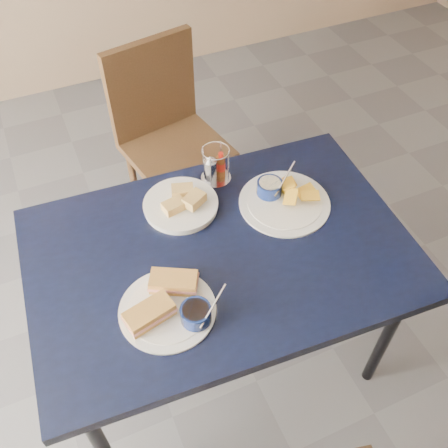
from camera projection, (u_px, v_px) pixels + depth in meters
name	position (u px, v px, depth m)	size (l,w,h in m)	color
ground	(257.00, 381.00, 2.10)	(6.00, 6.00, 0.00)	#4E4E52
dining_table	(221.00, 262.00, 1.66)	(1.27, 0.89, 0.75)	black
chair_far	(169.00, 126.00, 2.38)	(0.52, 0.50, 0.93)	#321F10
sandwich_plate	(170.00, 305.00, 1.44)	(0.31, 0.29, 0.12)	white
plantain_plate	(281.00, 197.00, 1.74)	(0.32, 0.32, 0.12)	white
bread_basket	(181.00, 204.00, 1.72)	(0.25, 0.25, 0.07)	white
condiment_caddy	(214.00, 167.00, 1.78)	(0.11, 0.11, 0.14)	silver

